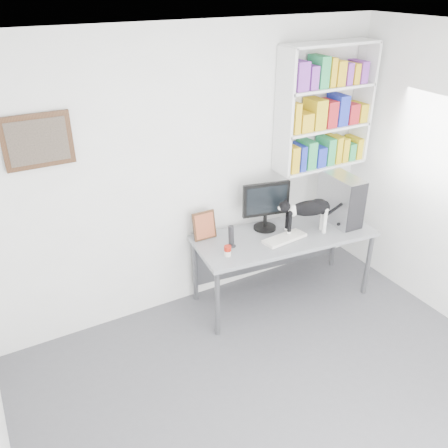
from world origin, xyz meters
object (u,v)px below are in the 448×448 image
(bookshelf, at_px, (325,108))
(keyboard, at_px, (284,238))
(soup_can, at_px, (228,251))
(leaning_print, at_px, (204,225))
(cat, at_px, (308,216))
(pc_tower, at_px, (340,198))
(monitor, at_px, (266,206))
(speaker, at_px, (231,236))
(desk, at_px, (282,266))

(bookshelf, relative_size, keyboard, 2.81)
(keyboard, bearing_deg, soup_can, 172.69)
(leaning_print, distance_m, cat, 1.02)
(pc_tower, xyz_separation_m, cat, (-0.45, -0.06, -0.07))
(monitor, distance_m, keyboard, 0.37)
(leaning_print, bearing_deg, bookshelf, 0.64)
(keyboard, xyz_separation_m, speaker, (-0.51, 0.15, 0.09))
(keyboard, bearing_deg, speaker, 157.96)
(monitor, distance_m, pc_tower, 0.79)
(keyboard, height_order, leaning_print, leaning_print)
(bookshelf, relative_size, soup_can, 12.66)
(cat, bearing_deg, desk, 174.66)
(keyboard, xyz_separation_m, soup_can, (-0.62, 0.02, 0.03))
(speaker, bearing_deg, leaning_print, 134.12)
(leaning_print, height_order, soup_can, leaning_print)
(bookshelf, xyz_separation_m, cat, (-0.43, -0.40, -0.92))
(cat, bearing_deg, bookshelf, 59.74)
(bookshelf, bearing_deg, speaker, -167.88)
(pc_tower, distance_m, speaker, 1.24)
(leaning_print, bearing_deg, desk, -23.01)
(desk, bearing_deg, cat, -15.98)
(desk, xyz_separation_m, leaning_print, (-0.73, 0.32, 0.52))
(speaker, bearing_deg, monitor, 29.64)
(bookshelf, xyz_separation_m, pc_tower, (0.02, -0.35, -0.85))
(speaker, relative_size, cat, 0.36)
(pc_tower, height_order, speaker, pc_tower)
(leaning_print, height_order, cat, cat)
(pc_tower, distance_m, soup_can, 1.36)
(speaker, bearing_deg, cat, 3.14)
(bookshelf, distance_m, speaker, 1.59)
(desk, distance_m, soup_can, 0.81)
(monitor, bearing_deg, leaning_print, -178.71)
(speaker, distance_m, leaning_print, 0.30)
(bookshelf, height_order, pc_tower, bookshelf)
(monitor, bearing_deg, speaker, -151.62)
(desk, bearing_deg, leaning_print, 162.67)
(bookshelf, height_order, soup_can, bookshelf)
(monitor, relative_size, soup_can, 5.19)
(bookshelf, height_order, keyboard, bookshelf)
(leaning_print, distance_m, soup_can, 0.40)
(desk, height_order, keyboard, keyboard)
(desk, relative_size, pc_tower, 3.56)
(pc_tower, distance_m, leaning_print, 1.43)
(keyboard, xyz_separation_m, leaning_print, (-0.66, 0.40, 0.13))
(monitor, xyz_separation_m, leaning_print, (-0.62, 0.12, -0.11))
(leaning_print, bearing_deg, speaker, -58.96)
(monitor, xyz_separation_m, pc_tower, (0.76, -0.22, -0.00))
(monitor, height_order, keyboard, monitor)
(bookshelf, relative_size, speaker, 5.72)
(monitor, distance_m, cat, 0.42)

